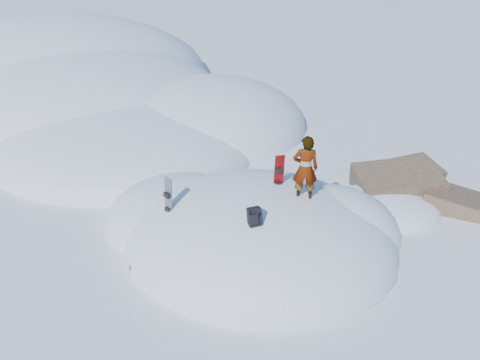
% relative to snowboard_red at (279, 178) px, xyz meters
% --- Properties ---
extents(ground, '(120.00, 120.00, 0.00)m').
position_rel_snowboard_red_xyz_m(ground, '(-0.36, -0.67, -1.60)').
color(ground, white).
rests_on(ground, ground).
extents(snow_mound, '(8.00, 6.00, 3.00)m').
position_rel_snowboard_red_xyz_m(snow_mound, '(-0.53, -0.43, -1.60)').
color(snow_mound, white).
rests_on(snow_mound, ground).
extents(snow_ridge, '(21.50, 18.50, 6.40)m').
position_rel_snowboard_red_xyz_m(snow_ridge, '(-10.79, 9.18, -1.60)').
color(snow_ridge, white).
rests_on(snow_ridge, ground).
extents(rock_outcrop, '(4.68, 4.41, 1.68)m').
position_rel_snowboard_red_xyz_m(rock_outcrop, '(3.36, 2.34, -1.59)').
color(rock_outcrop, brown).
rests_on(rock_outcrop, ground).
extents(snowboard_red, '(0.28, 0.24, 1.33)m').
position_rel_snowboard_red_xyz_m(snowboard_red, '(0.00, 0.00, 0.00)').
color(snowboard_red, red).
rests_on(snowboard_red, snow_mound).
extents(snowboard_dark, '(0.29, 0.26, 1.36)m').
position_rel_snowboard_red_xyz_m(snowboard_dark, '(-2.48, -1.30, -0.30)').
color(snowboard_dark, black).
rests_on(snowboard_dark, snow_mound).
extents(backpack, '(0.40, 0.44, 0.49)m').
position_rel_snowboard_red_xyz_m(backpack, '(-0.27, -1.81, -0.04)').
color(backpack, black).
rests_on(backpack, snow_mound).
extents(gear_pile, '(0.91, 0.71, 0.24)m').
position_rel_snowboard_red_xyz_m(gear_pile, '(-2.83, -2.11, -1.49)').
color(gear_pile, black).
rests_on(gear_pile, ground).
extents(person, '(0.66, 0.49, 1.66)m').
position_rel_snowboard_red_xyz_m(person, '(0.68, -0.45, 0.58)').
color(person, slate).
rests_on(person, snow_mound).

